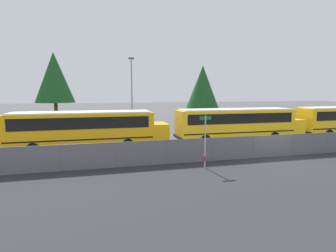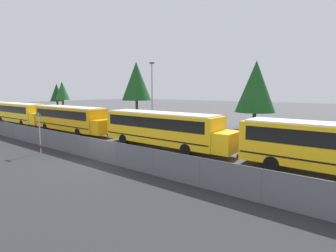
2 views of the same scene
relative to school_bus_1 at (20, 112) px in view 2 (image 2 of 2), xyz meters
name	(u,v)px [view 2 (image 2 of 2)]	position (x,y,z in m)	size (l,w,h in m)	color
ground_plane	(102,162)	(25.17, -5.44, -1.77)	(200.00, 200.00, 0.00)	#4C4C4F
road_strip	(4,187)	(25.17, -11.44, -1.77)	(134.80, 12.00, 0.01)	#2B2B2D
fence	(102,150)	(25.17, -5.44, -0.98)	(100.87, 0.07, 1.54)	#9EA0A5
school_bus_1	(20,112)	(0.00, 0.00, 0.00)	(12.13, 2.51, 2.98)	yellow
school_bus_2	(71,117)	(12.57, 0.15, 0.00)	(12.13, 2.51, 2.98)	orange
school_bus_3	(163,127)	(25.70, 0.46, 0.00)	(12.13, 2.51, 2.98)	yellow
street_sign	(40,132)	(19.57, -6.81, -0.12)	(0.70, 0.09, 3.12)	#B7B7BC
light_pole	(152,92)	(17.10, 8.88, 2.75)	(0.60, 0.24, 8.28)	gray
tree_0	(62,91)	(-16.65, 16.31, 2.90)	(3.21, 3.21, 6.80)	#51381E
tree_1	(256,87)	(28.09, 15.18, 3.46)	(4.72, 4.72, 8.32)	#51381E
tree_2	(57,93)	(-20.67, 17.22, 2.49)	(3.23, 3.23, 6.39)	#51381E
tree_3	(136,81)	(8.06, 15.24, 4.53)	(4.87, 4.87, 9.48)	#51381E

